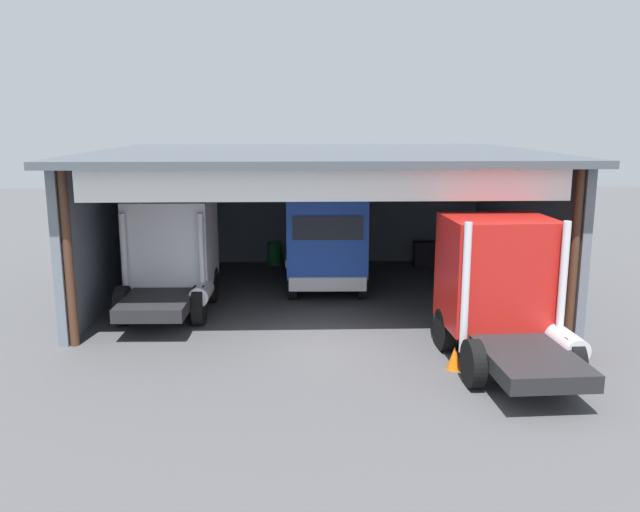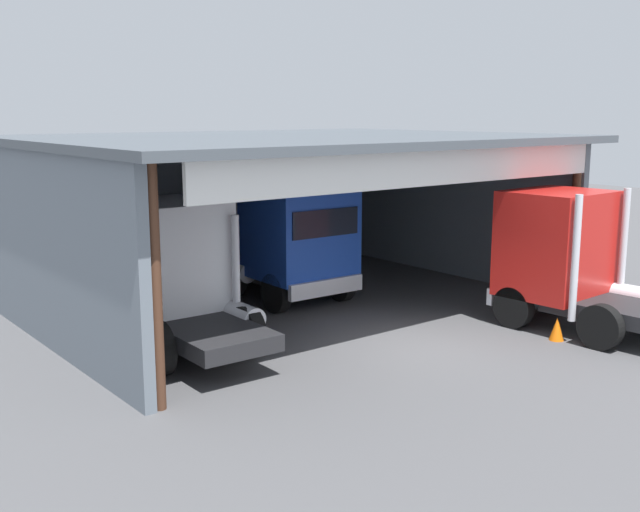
% 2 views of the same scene
% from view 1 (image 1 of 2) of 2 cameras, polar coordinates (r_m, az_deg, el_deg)
% --- Properties ---
extents(ground_plane, '(80.00, 80.00, 0.00)m').
position_cam_1_polar(ground_plane, '(17.31, 0.41, -7.66)').
color(ground_plane, '#4C4C4F').
rests_on(ground_plane, ground).
extents(workshop_shed, '(14.11, 11.10, 4.79)m').
position_cam_1_polar(workshop_shed, '(22.37, -0.21, 5.69)').
color(workshop_shed, slate).
rests_on(workshop_shed, ground).
extents(truck_white_left_bay, '(2.66, 5.00, 3.40)m').
position_cam_1_polar(truck_white_left_bay, '(20.47, -12.78, 0.35)').
color(truck_white_left_bay, white).
rests_on(truck_white_left_bay, ground).
extents(truck_blue_center_right_bay, '(2.75, 4.85, 3.47)m').
position_cam_1_polar(truck_blue_center_right_bay, '(21.87, 0.54, 1.23)').
color(truck_blue_center_right_bay, '#1E47B7').
rests_on(truck_blue_center_right_bay, ground).
extents(truck_red_yard_outside, '(2.80, 5.02, 3.55)m').
position_cam_1_polar(truck_red_yard_outside, '(16.34, 15.45, -2.71)').
color(truck_red_yard_outside, red).
rests_on(truck_red_yard_outside, ground).
extents(oil_drum, '(0.58, 0.58, 0.90)m').
position_cam_1_polar(oil_drum, '(26.49, -3.99, 0.20)').
color(oil_drum, '#197233').
rests_on(oil_drum, ground).
extents(tool_cart, '(0.90, 0.60, 1.00)m').
position_cam_1_polar(tool_cart, '(26.48, 9.14, 0.18)').
color(tool_cart, black).
rests_on(tool_cart, ground).
extents(traffic_cone, '(0.36, 0.36, 0.56)m').
position_cam_1_polar(traffic_cone, '(15.89, 11.61, -8.66)').
color(traffic_cone, orange).
rests_on(traffic_cone, ground).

